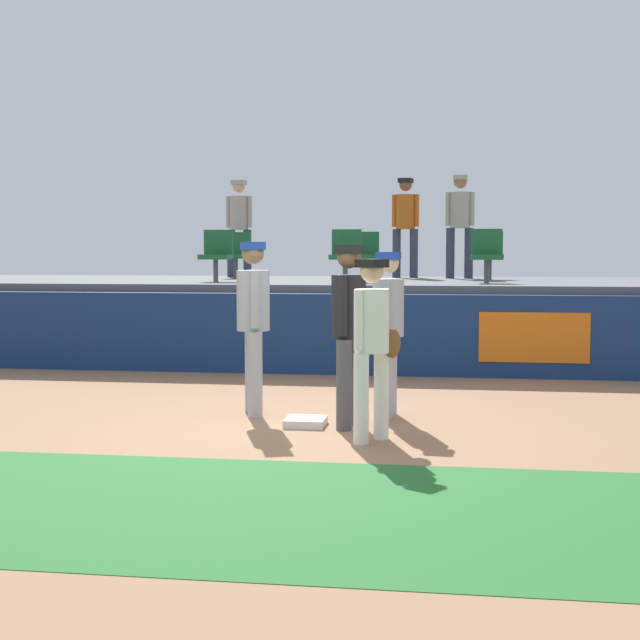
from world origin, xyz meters
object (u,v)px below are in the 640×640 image
(player_fielder_home, at_px, (373,337))
(spectator_hooded, at_px, (405,220))
(player_umpire, at_px, (349,322))
(seat_front_right, at_px, (487,252))
(seat_back_center, at_px, (365,252))
(seat_front_left, at_px, (217,252))
(seat_back_right, at_px, (489,252))
(seat_back_left, at_px, (237,252))
(spectator_capped, at_px, (460,219))
(spectator_casual, at_px, (239,221))
(player_coach_visitor, at_px, (388,322))
(player_runner_visitor, at_px, (253,315))
(first_base, at_px, (306,422))
(seat_front_center, at_px, (346,252))

(player_fielder_home, xyz_separation_m, spectator_hooded, (-0.17, 8.70, 1.36))
(player_fielder_home, xyz_separation_m, player_umpire, (-0.30, 0.65, 0.08))
(player_umpire, xyz_separation_m, seat_front_right, (1.53, 5.36, 0.69))
(player_fielder_home, bearing_deg, spectator_hooded, -146.08)
(player_fielder_home, bearing_deg, seat_back_center, -141.17)
(seat_front_left, relative_size, seat_back_right, 1.00)
(player_fielder_home, relative_size, seat_front_right, 2.01)
(player_fielder_home, distance_m, seat_back_left, 8.46)
(player_umpire, xyz_separation_m, spectator_capped, (1.13, 7.73, 1.29))
(spectator_casual, bearing_deg, seat_back_right, 174.46)
(player_coach_visitor, bearing_deg, player_runner_visitor, -80.17)
(player_coach_visitor, bearing_deg, spectator_capped, 179.23)
(seat_back_left, bearing_deg, first_base, -71.19)
(player_coach_visitor, xyz_separation_m, player_umpire, (-0.35, -0.64, 0.04))
(seat_back_right, bearing_deg, spectator_casual, 169.11)
(player_runner_visitor, relative_size, seat_front_left, 2.22)
(seat_front_center, bearing_deg, seat_back_left, 140.81)
(player_fielder_home, relative_size, seat_front_center, 2.01)
(seat_back_center, distance_m, spectator_capped, 1.85)
(player_runner_visitor, bearing_deg, seat_back_right, 139.41)
(first_base, bearing_deg, seat_back_right, 73.81)
(seat_back_center, height_order, spectator_hooded, spectator_hooded)
(seat_back_left, relative_size, spectator_hooded, 0.46)
(player_umpire, bearing_deg, spectator_hooded, -171.55)
(seat_back_center, xyz_separation_m, spectator_hooded, (0.66, 0.89, 0.59))
(seat_front_left, bearing_deg, spectator_capped, 31.40)
(seat_back_right, xyz_separation_m, spectator_hooded, (-1.51, 0.89, 0.59))
(player_runner_visitor, height_order, seat_back_left, seat_back_left)
(seat_front_left, bearing_deg, player_coach_visitor, -56.60)
(spectator_hooded, xyz_separation_m, spectator_capped, (1.00, -0.32, 0.01))
(seat_back_right, xyz_separation_m, seat_front_right, (-0.11, -1.80, 0.00))
(seat_front_center, bearing_deg, player_coach_visitor, -77.89)
(seat_back_right, distance_m, spectator_hooded, 1.85)
(seat_front_left, xyz_separation_m, seat_back_right, (4.40, 1.80, -0.00))
(seat_front_center, relative_size, seat_back_center, 1.00)
(seat_front_center, xyz_separation_m, spectator_capped, (1.79, 2.38, 0.60))
(player_fielder_home, height_order, seat_back_right, seat_back_right)
(player_coach_visitor, distance_m, seat_back_center, 6.62)
(first_base, xyz_separation_m, player_coach_visitor, (0.78, 0.63, 0.98))
(player_coach_visitor, height_order, seat_front_left, seat_front_left)
(spectator_hooded, distance_m, spectator_capped, 1.05)
(player_fielder_home, relative_size, spectator_hooded, 0.92)
(player_runner_visitor, height_order, seat_front_right, seat_front_right)
(seat_back_center, bearing_deg, player_fielder_home, -83.96)
(player_runner_visitor, xyz_separation_m, spectator_hooded, (1.22, 7.52, 1.26))
(first_base, relative_size, spectator_capped, 0.22)
(seat_back_right, xyz_separation_m, spectator_casual, (-4.68, 0.90, 0.59))
(player_coach_visitor, distance_m, seat_front_left, 5.70)
(seat_back_left, xyz_separation_m, spectator_capped, (4.00, 0.58, 0.60))
(player_coach_visitor, distance_m, seat_back_left, 7.31)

